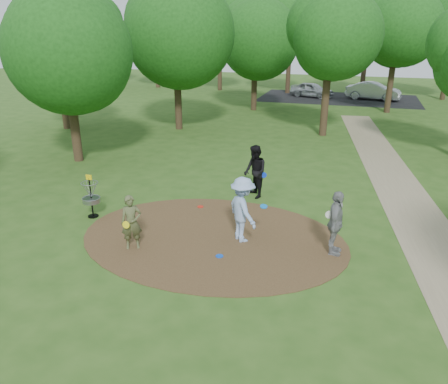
% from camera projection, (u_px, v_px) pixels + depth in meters
% --- Properties ---
extents(ground, '(100.00, 100.00, 0.00)m').
position_uv_depth(ground, '(213.00, 238.00, 13.71)').
color(ground, '#2D5119').
rests_on(ground, ground).
extents(dirt_clearing, '(8.40, 8.40, 0.02)m').
position_uv_depth(dirt_clearing, '(213.00, 237.00, 13.70)').
color(dirt_clearing, '#47301C').
rests_on(dirt_clearing, ground).
extents(footpath, '(7.55, 39.89, 0.01)m').
position_uv_depth(footpath, '(429.00, 238.00, 13.69)').
color(footpath, '#8C7A5B').
rests_on(footpath, ground).
extents(parking_lot, '(14.00, 8.00, 0.01)m').
position_uv_depth(parking_lot, '(338.00, 98.00, 39.92)').
color(parking_lot, black).
rests_on(parking_lot, ground).
extents(player_observer_with_disc, '(0.72, 0.64, 1.67)m').
position_uv_depth(player_observer_with_disc, '(131.00, 223.00, 12.79)').
color(player_observer_with_disc, '#525933').
rests_on(player_observer_with_disc, ground).
extents(player_throwing_with_disc, '(1.52, 1.48, 2.05)m').
position_uv_depth(player_throwing_with_disc, '(243.00, 210.00, 13.19)').
color(player_throwing_with_disc, '#9AB5E5').
rests_on(player_throwing_with_disc, ground).
extents(player_walking_with_disc, '(1.21, 1.26, 2.04)m').
position_uv_depth(player_walking_with_disc, '(255.00, 172.00, 16.63)').
color(player_walking_with_disc, black).
rests_on(player_walking_with_disc, ground).
extents(player_waiting_with_disc, '(0.57, 1.15, 1.93)m').
position_uv_depth(player_waiting_with_disc, '(335.00, 223.00, 12.42)').
color(player_waiting_with_disc, gray).
rests_on(player_waiting_with_disc, ground).
extents(disc_ground_blue, '(0.22, 0.22, 0.02)m').
position_uv_depth(disc_ground_blue, '(219.00, 256.00, 12.56)').
color(disc_ground_blue, blue).
rests_on(disc_ground_blue, dirt_clearing).
extents(disc_ground_red, '(0.22, 0.22, 0.02)m').
position_uv_depth(disc_ground_red, '(200.00, 207.00, 15.97)').
color(disc_ground_red, red).
rests_on(disc_ground_red, dirt_clearing).
extents(car_left, '(4.26, 2.85, 1.35)m').
position_uv_depth(car_left, '(312.00, 90.00, 40.35)').
color(car_left, '#AFB4B7').
rests_on(car_left, ground).
extents(car_right, '(4.89, 2.42, 1.54)m').
position_uv_depth(car_right, '(373.00, 91.00, 38.87)').
color(car_right, '#AEB1B6').
rests_on(car_right, ground).
extents(disc_golf_basket, '(0.63, 0.63, 1.54)m').
position_uv_depth(disc_golf_basket, '(91.00, 193.00, 14.91)').
color(disc_golf_basket, black).
rests_on(disc_golf_basket, ground).
extents(tree_ring, '(36.71, 45.40, 8.83)m').
position_uv_depth(tree_ring, '(269.00, 51.00, 19.59)').
color(tree_ring, '#332316').
rests_on(tree_ring, ground).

